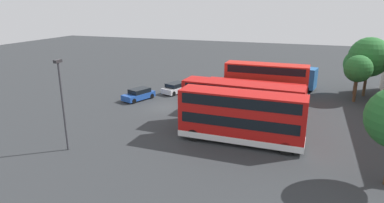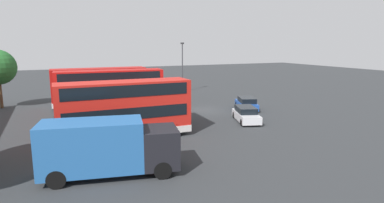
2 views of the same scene
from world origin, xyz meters
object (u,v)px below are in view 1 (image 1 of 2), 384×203
(bus_single_deck_third, at_px, (248,102))
(bus_double_decker_fifth, at_px, (241,116))
(bus_single_deck_second, at_px, (254,94))
(car_small_green, at_px, (139,94))
(bus_double_decker_fourth, at_px, (241,105))
(lamp_post_tall, at_px, (62,98))
(box_truck_blue, at_px, (289,77))
(car_hatchback_silver, at_px, (176,88))
(bus_double_decker_near_end, at_px, (266,81))

(bus_single_deck_third, bearing_deg, bus_double_decker_fifth, 5.17)
(bus_single_deck_second, distance_m, car_small_green, 14.29)
(car_small_green, bearing_deg, bus_single_deck_third, 83.19)
(bus_single_deck_second, relative_size, bus_single_deck_third, 0.98)
(bus_double_decker_fourth, height_order, bus_double_decker_fifth, same)
(bus_double_decker_fifth, xyz_separation_m, lamp_post_tall, (6.30, -13.23, 2.01))
(box_truck_blue, xyz_separation_m, lamp_post_tall, (27.38, -15.91, 2.75))
(car_hatchback_silver, bearing_deg, car_small_green, -34.32)
(bus_double_decker_near_end, relative_size, bus_single_deck_second, 0.89)
(bus_double_decker_near_end, bearing_deg, bus_double_decker_fourth, -4.40)
(bus_double_decker_fifth, bearing_deg, box_truck_blue, 172.77)
(bus_single_deck_third, bearing_deg, bus_single_deck_second, 179.78)
(bus_double_decker_fifth, bearing_deg, lamp_post_tall, -64.55)
(bus_double_decker_fourth, xyz_separation_m, bus_double_decker_fifth, (3.33, 0.64, -0.00))
(bus_single_deck_third, bearing_deg, bus_double_decker_near_end, 173.18)
(bus_double_decker_near_end, relative_size, car_hatchback_silver, 2.18)
(bus_double_decker_fourth, relative_size, lamp_post_tall, 1.53)
(bus_double_decker_fifth, xyz_separation_m, box_truck_blue, (-21.08, 2.67, -0.74))
(box_truck_blue, distance_m, car_hatchback_silver, 16.13)
(box_truck_blue, relative_size, lamp_post_tall, 1.04)
(bus_single_deck_third, bearing_deg, car_hatchback_silver, -120.29)
(bus_single_deck_second, bearing_deg, lamp_post_tall, -36.44)
(box_truck_blue, relative_size, car_small_green, 1.72)
(bus_single_deck_second, xyz_separation_m, bus_single_deck_third, (3.55, -0.01, 0.00))
(bus_single_deck_second, bearing_deg, car_hatchback_silver, -104.52)
(bus_double_decker_fifth, xyz_separation_m, car_small_green, (-8.90, -14.77, -1.75))
(bus_double_decker_near_end, xyz_separation_m, bus_single_deck_third, (7.20, -0.86, -0.82))
(bus_single_deck_second, xyz_separation_m, car_hatchback_silver, (-2.83, -10.93, -0.92))
(bus_double_decker_fifth, distance_m, car_hatchback_silver, 17.94)
(bus_single_deck_second, bearing_deg, car_small_green, -82.50)
(box_truck_blue, height_order, car_small_green, box_truck_blue)
(bus_double_decker_fifth, bearing_deg, bus_double_decker_near_end, 179.17)
(bus_double_decker_fifth, bearing_deg, car_small_green, -121.07)
(car_hatchback_silver, relative_size, lamp_post_tall, 0.62)
(bus_double_decker_fourth, bearing_deg, bus_single_deck_third, -179.87)
(bus_double_decker_fifth, height_order, car_small_green, bus_double_decker_fifth)
(bus_single_deck_third, distance_m, lamp_post_tall, 18.68)
(car_hatchback_silver, xyz_separation_m, lamp_post_tall, (19.89, -1.66, 3.76))
(bus_single_deck_second, height_order, bus_double_decker_fourth, bus_double_decker_fourth)
(bus_single_deck_third, distance_m, bus_double_decker_fourth, 3.97)
(bus_double_decker_near_end, height_order, box_truck_blue, bus_double_decker_near_end)
(box_truck_blue, distance_m, lamp_post_tall, 31.78)
(bus_single_deck_third, relative_size, lamp_post_tall, 1.54)
(car_small_green, bearing_deg, bus_double_decker_fifth, 58.93)
(bus_single_deck_second, height_order, car_hatchback_silver, bus_single_deck_second)
(box_truck_blue, bearing_deg, bus_single_deck_third, -13.49)
(car_hatchback_silver, relative_size, car_small_green, 1.03)
(bus_single_deck_second, height_order, bus_single_deck_third, same)
(bus_double_decker_fourth, relative_size, box_truck_blue, 1.48)
(bus_single_deck_second, xyz_separation_m, bus_double_decker_fifth, (10.76, 0.64, 0.83))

